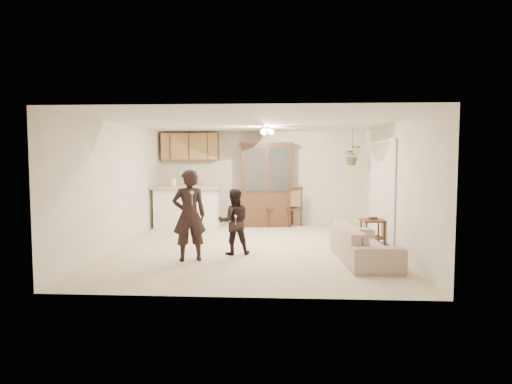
# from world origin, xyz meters

# --- Properties ---
(floor) EXTENTS (6.50, 6.50, 0.00)m
(floor) POSITION_xyz_m (0.00, 0.00, 0.00)
(floor) COLOR beige
(floor) RESTS_ON ground
(ceiling) EXTENTS (5.50, 6.50, 0.02)m
(ceiling) POSITION_xyz_m (0.00, 0.00, 2.50)
(ceiling) COLOR silver
(ceiling) RESTS_ON wall_back
(wall_back) EXTENTS (5.50, 0.02, 2.50)m
(wall_back) POSITION_xyz_m (0.00, 3.25, 1.25)
(wall_back) COLOR silver
(wall_back) RESTS_ON ground
(wall_front) EXTENTS (5.50, 0.02, 2.50)m
(wall_front) POSITION_xyz_m (0.00, -3.25, 1.25)
(wall_front) COLOR silver
(wall_front) RESTS_ON ground
(wall_left) EXTENTS (0.02, 6.50, 2.50)m
(wall_left) POSITION_xyz_m (-2.75, 0.00, 1.25)
(wall_left) COLOR silver
(wall_left) RESTS_ON ground
(wall_right) EXTENTS (0.02, 6.50, 2.50)m
(wall_right) POSITION_xyz_m (2.75, 0.00, 1.25)
(wall_right) COLOR silver
(wall_right) RESTS_ON ground
(breakfast_bar) EXTENTS (1.60, 0.55, 1.00)m
(breakfast_bar) POSITION_xyz_m (-1.85, 2.35, 0.50)
(breakfast_bar) COLOR white
(breakfast_bar) RESTS_ON floor
(bar_top) EXTENTS (1.75, 0.70, 0.08)m
(bar_top) POSITION_xyz_m (-1.85, 2.35, 1.05)
(bar_top) COLOR tan
(bar_top) RESTS_ON breakfast_bar
(upper_cabinets) EXTENTS (1.50, 0.34, 0.70)m
(upper_cabinets) POSITION_xyz_m (-1.90, 3.07, 2.10)
(upper_cabinets) COLOR brown
(upper_cabinets) RESTS_ON wall_back
(vertical_blinds) EXTENTS (0.06, 2.30, 2.10)m
(vertical_blinds) POSITION_xyz_m (2.71, 0.90, 1.10)
(vertical_blinds) COLOR beige
(vertical_blinds) RESTS_ON wall_right
(ceiling_fixture) EXTENTS (0.36, 0.36, 0.20)m
(ceiling_fixture) POSITION_xyz_m (0.20, 1.20, 2.40)
(ceiling_fixture) COLOR beige
(ceiling_fixture) RESTS_ON ceiling
(hanging_plant) EXTENTS (0.43, 0.37, 0.48)m
(hanging_plant) POSITION_xyz_m (2.30, 2.40, 1.85)
(hanging_plant) COLOR #244F1F
(hanging_plant) RESTS_ON ceiling
(plant_cord) EXTENTS (0.01, 0.01, 0.65)m
(plant_cord) POSITION_xyz_m (2.30, 2.40, 2.17)
(plant_cord) COLOR #29251E
(plant_cord) RESTS_ON ceiling
(sofa) EXTENTS (0.86, 1.92, 0.73)m
(sofa) POSITION_xyz_m (2.01, -1.06, 0.37)
(sofa) COLOR beige
(sofa) RESTS_ON floor
(adult) EXTENTS (0.76, 0.63, 1.80)m
(adult) POSITION_xyz_m (-1.06, -1.21, 0.90)
(adult) COLOR black
(adult) RESTS_ON floor
(child) EXTENTS (0.75, 0.64, 1.35)m
(child) POSITION_xyz_m (-0.33, -0.64, 0.68)
(child) COLOR black
(child) RESTS_ON floor
(china_hutch) EXTENTS (1.44, 0.68, 2.19)m
(china_hutch) POSITION_xyz_m (0.14, 2.88, 1.08)
(china_hutch) COLOR #381C14
(china_hutch) RESTS_ON floor
(side_table) EXTENTS (0.52, 0.52, 0.58)m
(side_table) POSITION_xyz_m (2.46, 0.50, 0.27)
(side_table) COLOR #381C14
(side_table) RESTS_ON floor
(chair_bar) EXTENTS (0.48, 0.48, 0.98)m
(chair_bar) POSITION_xyz_m (-2.21, 2.42, 0.28)
(chair_bar) COLOR #381C14
(chair_bar) RESTS_ON floor
(chair_hutch_left) EXTENTS (0.67, 0.67, 1.10)m
(chair_hutch_left) POSITION_xyz_m (0.28, 2.87, 0.31)
(chair_hutch_left) COLOR #381C14
(chair_hutch_left) RESTS_ON floor
(chair_hutch_right) EXTENTS (0.64, 0.64, 1.04)m
(chair_hutch_right) POSITION_xyz_m (0.80, 2.88, 0.29)
(chair_hutch_right) COLOR #381C14
(chair_hutch_right) RESTS_ON floor
(controller_adult) EXTENTS (0.09, 0.15, 0.04)m
(controller_adult) POSITION_xyz_m (-0.93, -1.56, 1.24)
(controller_adult) COLOR white
(controller_adult) RESTS_ON adult
(controller_child) EXTENTS (0.06, 0.11, 0.03)m
(controller_child) POSITION_xyz_m (-0.27, -0.92, 0.76)
(controller_child) COLOR white
(controller_child) RESTS_ON child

